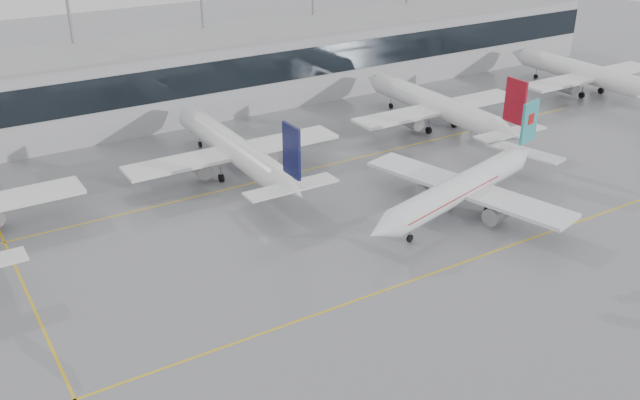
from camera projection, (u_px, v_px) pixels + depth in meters
ground at (384, 290)px, 70.00m from camera, size 320.00×320.00×0.00m
taxi_line_main at (384, 290)px, 70.00m from camera, size 120.00×0.25×0.01m
taxi_line_north at (248, 184)px, 93.06m from camera, size 120.00×0.25×0.01m
taxi_line_cross at (34, 308)px, 67.31m from camera, size 0.25×60.00×0.01m
terminal at (158, 81)px, 115.07m from camera, size 180.00×15.00×12.00m
terminal_glass at (174, 84)px, 108.63m from camera, size 180.00×0.20×5.00m
terminal_roof at (154, 43)px, 112.41m from camera, size 182.00×16.00×0.40m
light_masts at (141, 29)px, 116.53m from camera, size 156.40×1.00×22.60m
air_canada_jet at (465, 186)px, 84.48m from camera, size 33.83×26.97×10.50m
parked_jet_c at (234, 149)px, 94.30m from camera, size 29.64×36.96×11.72m
parked_jet_d at (438, 106)px, 110.89m from camera, size 29.64×36.96×11.72m
parked_jet_e at (589, 74)px, 127.48m from camera, size 29.64×36.96×11.72m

